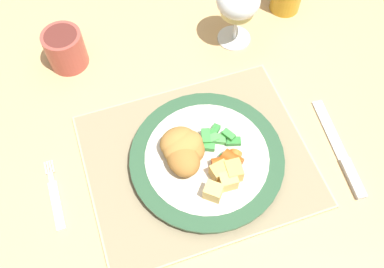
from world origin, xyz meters
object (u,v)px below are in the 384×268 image
at_px(dinner_plate, 207,159).
at_px(drinking_cup, 65,48).
at_px(dining_table, 201,134).
at_px(wine_glass, 238,3).
at_px(table_knife, 342,156).
at_px(fork, 56,200).

bearing_deg(dinner_plate, drinking_cup, 121.18).
xyz_separation_m(dining_table, wine_glass, (0.12, 0.14, 0.18)).
relative_size(dinner_plate, table_knife, 1.31).
bearing_deg(drinking_cup, dinner_plate, -58.82).
bearing_deg(drinking_cup, fork, -105.27).
bearing_deg(dining_table, table_knife, -40.50).
bearing_deg(wine_glass, fork, -150.19).
bearing_deg(wine_glass, dinner_plate, -120.92).
xyz_separation_m(fork, drinking_cup, (0.07, 0.27, 0.04)).
bearing_deg(table_knife, wine_glass, 103.93).
distance_m(dinner_plate, drinking_cup, 0.33).
bearing_deg(table_knife, dining_table, 139.50).
bearing_deg(wine_glass, dining_table, -130.13).
bearing_deg(dining_table, drinking_cup, 137.33).
height_order(dinner_plate, drinking_cup, drinking_cup).
relative_size(fork, table_knife, 0.64).
distance_m(fork, drinking_cup, 0.28).
relative_size(table_knife, drinking_cup, 2.64).
relative_size(dinner_plate, wine_glass, 1.96).
height_order(dinner_plate, table_knife, dinner_plate).
relative_size(dining_table, wine_glass, 11.07).
relative_size(dining_table, fork, 11.51).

